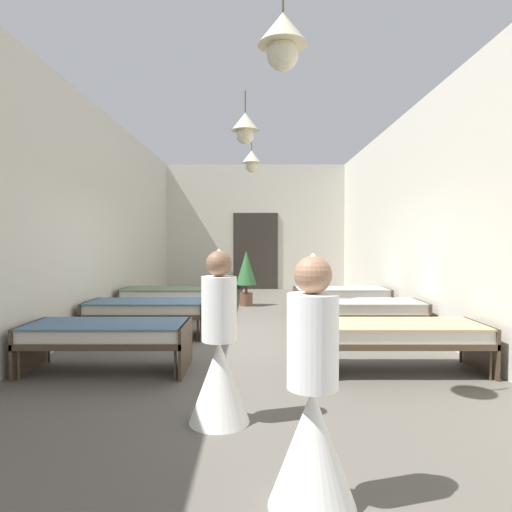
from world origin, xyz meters
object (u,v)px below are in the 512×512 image
object	(u,v)px
bed_right_row_0	(403,334)
bed_right_row_2	(342,295)
potted_plant	(247,272)
nurse_near_aisle	(220,361)
bed_left_row_1	(147,309)
nurse_mid_aisle	(313,417)
bed_left_row_0	(108,334)
bed_left_row_2	(170,295)
bed_right_row_1	(364,309)

from	to	relation	value
bed_right_row_0	bed_right_row_2	bearing A→B (deg)	90.00
bed_right_row_2	potted_plant	xyz separation A→B (m)	(-1.97, 1.41, 0.36)
bed_right_row_0	nurse_near_aisle	world-z (taller)	nurse_near_aisle
bed_left_row_1	nurse_near_aisle	distance (m)	3.69
bed_right_row_2	nurse_mid_aisle	size ratio (longest dim) A/B	1.28
nurse_mid_aisle	bed_left_row_0	bearing A→B (deg)	146.95
nurse_mid_aisle	potted_plant	xyz separation A→B (m)	(-0.56, 7.91, 0.27)
bed_right_row_0	bed_left_row_1	world-z (taller)	same
bed_right_row_0	bed_left_row_1	bearing A→B (deg)	151.55
bed_left_row_1	nurse_mid_aisle	xyz separation A→B (m)	(2.10, -4.60, 0.09)
potted_plant	bed_left_row_2	bearing A→B (deg)	-137.38
nurse_near_aisle	nurse_mid_aisle	distance (m)	1.36
bed_right_row_0	potted_plant	xyz separation A→B (m)	(-1.97, 5.21, 0.36)
bed_right_row_2	potted_plant	size ratio (longest dim) A/B	1.46
bed_left_row_0	bed_right_row_2	world-z (taller)	same
bed_right_row_2	nurse_near_aisle	size ratio (longest dim) A/B	1.28
bed_right_row_0	bed_right_row_2	xyz separation A→B (m)	(0.00, 3.80, 0.00)
bed_left_row_1	nurse_near_aisle	xyz separation A→B (m)	(1.45, -3.39, 0.09)
bed_left_row_0	bed_right_row_1	world-z (taller)	same
bed_left_row_0	nurse_mid_aisle	world-z (taller)	nurse_mid_aisle
bed_right_row_0	bed_left_row_1	size ratio (longest dim) A/B	1.00
bed_right_row_1	nurse_near_aisle	size ratio (longest dim) A/B	1.28
bed_left_row_0	nurse_near_aisle	distance (m)	2.09
bed_left_row_0	bed_left_row_2	size ratio (longest dim) A/B	1.00
bed_right_row_1	nurse_mid_aisle	bearing A→B (deg)	-107.05
nurse_near_aisle	nurse_mid_aisle	bearing A→B (deg)	-144.32
bed_right_row_2	nurse_mid_aisle	world-z (taller)	nurse_mid_aisle
bed_right_row_0	potted_plant	bearing A→B (deg)	110.68
bed_right_row_1	bed_right_row_2	size ratio (longest dim) A/B	1.00
bed_left_row_0	bed_left_row_1	xyz separation A→B (m)	(0.00, 1.90, 0.00)
bed_left_row_0	bed_left_row_2	distance (m)	3.80
bed_left_row_1	nurse_near_aisle	size ratio (longest dim) A/B	1.28
bed_right_row_1	bed_left_row_0	bearing A→B (deg)	-151.55
bed_left_row_1	bed_left_row_2	distance (m)	1.90
bed_left_row_0	bed_left_row_2	world-z (taller)	same
bed_right_row_0	bed_left_row_2	size ratio (longest dim) A/B	1.00
bed_left_row_2	nurse_mid_aisle	bearing A→B (deg)	-72.12
bed_right_row_2	nurse_mid_aisle	bearing A→B (deg)	-102.24
bed_right_row_2	potted_plant	bearing A→B (deg)	144.30
bed_left_row_0	potted_plant	bearing A→B (deg)	73.57
bed_right_row_0	bed_right_row_1	size ratio (longest dim) A/B	1.00
bed_right_row_2	nurse_mid_aisle	xyz separation A→B (m)	(-1.41, -6.50, 0.09)
bed_right_row_0	bed_left_row_1	xyz separation A→B (m)	(-3.51, 1.90, 0.00)
nurse_mid_aisle	bed_left_row_2	bearing A→B (deg)	126.98
bed_right_row_0	bed_right_row_2	distance (m)	3.80
potted_plant	bed_right_row_0	bearing A→B (deg)	-69.32
bed_left_row_0	bed_right_row_0	world-z (taller)	same
bed_right_row_1	potted_plant	world-z (taller)	potted_plant
bed_right_row_2	potted_plant	world-z (taller)	potted_plant
bed_left_row_2	bed_right_row_2	size ratio (longest dim) A/B	1.00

